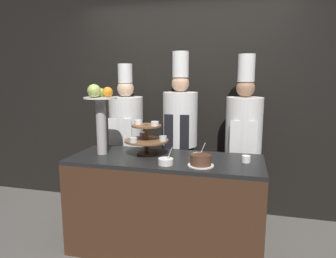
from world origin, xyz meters
TOP-DOWN VIEW (x-y plane):
  - wall_back at (0.00, 1.36)m, footprint 10.00×0.06m
  - buffet_counter at (0.00, 0.34)m, footprint 1.75×0.69m
  - tiered_stand at (-0.20, 0.42)m, footprint 0.41×0.41m
  - fruit_pedestal at (-0.62, 0.33)m, footprint 0.31×0.31m
  - cake_round at (0.35, 0.18)m, footprint 0.22×0.22m
  - cup_white at (0.71, 0.37)m, footprint 0.08×0.08m
  - serving_bowl_near at (0.06, 0.14)m, footprint 0.13×0.13m
  - serving_bowl_far at (0.30, 0.38)m, footprint 0.12×0.12m
  - chef_left at (-0.64, 0.99)m, footprint 0.39×0.39m
  - chef_center_left at (0.00, 0.99)m, footprint 0.38×0.38m
  - chef_center_right at (0.68, 0.99)m, footprint 0.38×0.38m

SIDE VIEW (x-z plane):
  - buffet_counter at x=0.00m, z-range 0.00..0.90m
  - serving_bowl_far at x=0.30m, z-range 0.85..1.00m
  - serving_bowl_near at x=0.06m, z-range 0.85..1.00m
  - cup_white at x=0.71m, z-range 0.90..0.95m
  - cake_round at x=0.35m, z-range 0.89..0.99m
  - chef_left at x=-0.64m, z-range 0.07..1.84m
  - chef_center_right at x=0.68m, z-range 0.06..1.91m
  - chef_center_left at x=0.00m, z-range 0.07..1.96m
  - tiered_stand at x=-0.20m, z-range 0.90..1.23m
  - fruit_pedestal at x=-0.62m, z-range 0.98..1.65m
  - wall_back at x=0.00m, z-range 0.00..2.80m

